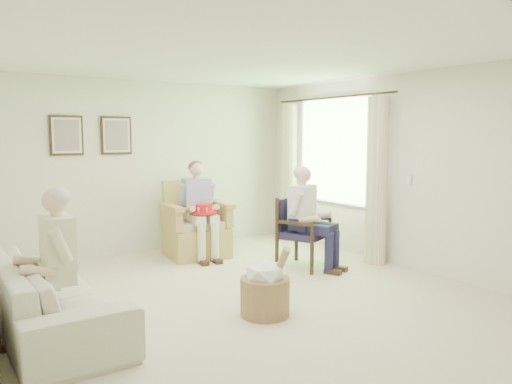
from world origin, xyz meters
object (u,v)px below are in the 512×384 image
Objects in this scene: wicker_armchair at (195,232)px; person_sofa at (54,254)px; wood_armchair at (300,229)px; red_hat at (204,210)px; sofa at (52,295)px; person_wicker at (199,202)px; hatbox at (265,288)px; person_dark at (308,211)px.

person_sofa is at bearing -132.95° from wicker_armchair.
red_hat is at bearing 109.86° from wood_armchair.
wood_armchair is 0.41× the size of sofa.
wood_armchair reaches higher than red_hat.
wood_armchair is at bearing -81.65° from sofa.
person_sofa is (-3.32, -0.68, 0.24)m from wood_armchair.
sofa is 2.99m from person_wicker.
person_wicker reaches higher than hatbox.
wicker_armchair is at bearing 77.36° from hatbox.
person_dark is 1.93m from hatbox.
person_wicker is at bearing 103.70° from wood_armchair.
person_sofa reaches higher than wicker_armchair.
person_sofa is (-2.42, -1.88, -0.06)m from person_wicker.
wood_armchair is 1.29× the size of hatbox.
person_dark reaches higher than wood_armchair.
person_wicker is 3.96× the size of red_hat.
sofa is at bearing -148.13° from red_hat.
person_sofa is 3.73× the size of red_hat.
sofa is 6.49× the size of red_hat.
wood_armchair is (0.90, -1.34, 0.16)m from wicker_armchair.
person_wicker is at bearing 80.89° from red_hat.
wood_armchair is at bearing -46.90° from red_hat.
sofa is at bearing 165.12° from wood_armchair.
wicker_armchair is 1.54× the size of hatbox.
hatbox is (-0.59, -2.62, -0.07)m from wicker_armchair.
hatbox is (1.83, -0.79, -0.05)m from sofa.
sofa is 2.84m from red_hat.
sofa is at bearing 156.72° from hatbox.
wicker_armchair is at bearing 97.76° from person_dark.
wicker_armchair is 0.80× the size of person_wicker.
wicker_armchair is 2.68m from hatbox.
person_sofa is at bearing 168.36° from wood_armchair.
person_wicker is 2.60m from hatbox.
person_wicker is 1.92× the size of hatbox.
sofa is 3.37m from person_dark.
wicker_armchair is at bearing 84.70° from red_hat.
hatbox is at bearing 73.60° from person_sofa.
person_wicker reaches higher than red_hat.
red_hat is (-0.03, -0.20, -0.08)m from person_wicker.
wood_armchair is at bearing 66.76° from person_dark.
wicker_armchair is 0.82× the size of person_dark.
person_dark is (0.00, -0.16, 0.27)m from wood_armchair.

